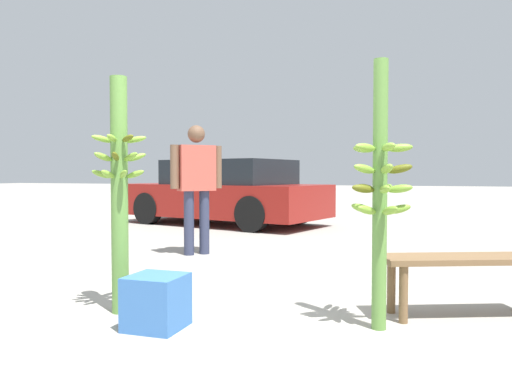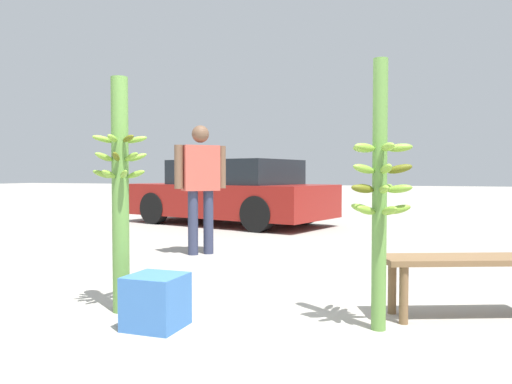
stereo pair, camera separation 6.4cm
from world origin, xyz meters
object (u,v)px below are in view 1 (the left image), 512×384
at_px(vendor_person, 197,178).
at_px(banana_stalk_left, 119,189).
at_px(produce_crate, 156,302).
at_px(parked_car, 225,193).
at_px(banana_stalk_center, 380,189).
at_px(market_bench, 463,267).

bearing_deg(vendor_person, banana_stalk_left, -121.43).
bearing_deg(produce_crate, vendor_person, 110.21).
bearing_deg(parked_car, vendor_person, -148.15).
distance_m(banana_stalk_center, parked_car, 6.81).
relative_size(banana_stalk_left, banana_stalk_center, 0.98).
xyz_separation_m(parked_car, produce_crate, (2.08, -6.31, -0.45)).
bearing_deg(vendor_person, produce_crate, -114.34).
relative_size(vendor_person, market_bench, 1.35).
bearing_deg(banana_stalk_left, market_bench, 15.99).
relative_size(banana_stalk_center, produce_crate, 5.01).
distance_m(banana_stalk_center, vendor_person, 3.33).
xyz_separation_m(banana_stalk_left, parked_car, (-1.65, 6.07, -0.27)).
xyz_separation_m(vendor_person, parked_car, (-1.06, 3.54, -0.32)).
height_order(banana_stalk_center, produce_crate, banana_stalk_center).
xyz_separation_m(market_bench, produce_crate, (-1.90, -0.91, -0.18)).
distance_m(parked_car, produce_crate, 6.66).
bearing_deg(banana_stalk_center, vendor_person, 135.63).
height_order(vendor_person, produce_crate, vendor_person).
bearing_deg(market_bench, produce_crate, -176.32).
relative_size(market_bench, parked_car, 0.27).
bearing_deg(produce_crate, banana_stalk_center, 17.84).
height_order(banana_stalk_left, banana_stalk_center, banana_stalk_center).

